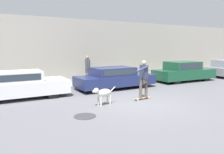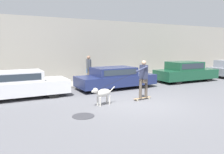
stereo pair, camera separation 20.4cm
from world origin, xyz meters
TOP-DOWN VIEW (x-y plane):
  - ground_plane at (0.00, 0.00)m, footprint 36.00×36.00m
  - back_wall at (0.00, 6.41)m, footprint 32.00×0.30m
  - sidewalk_curb at (0.00, 5.28)m, footprint 30.00×1.91m
  - parked_car_0 at (-4.37, 3.26)m, footprint 4.30×1.71m
  - parked_car_1 at (0.68, 3.25)m, footprint 4.56×1.86m
  - parked_car_2 at (6.12, 3.26)m, footprint 4.40×1.84m
  - dog at (-1.51, 0.35)m, footprint 1.13×0.45m
  - skateboarder at (0.49, 0.36)m, footprint 2.79×0.53m
  - pedestrian_with_bag at (-0.10, 5.33)m, footprint 0.24×0.67m
  - manhole_cover at (-2.71, -0.64)m, footprint 0.76×0.76m
  - fire_hydrant at (8.56, 4.08)m, footprint 0.18×0.18m

SIDE VIEW (x-z plane):
  - ground_plane at x=0.00m, z-range 0.00..0.00m
  - manhole_cover at x=-2.71m, z-range 0.00..0.01m
  - sidewalk_curb at x=0.00m, z-range 0.00..0.12m
  - fire_hydrant at x=8.56m, z-range 0.02..0.67m
  - dog at x=-1.51m, z-range 0.12..0.87m
  - parked_car_1 at x=0.68m, z-range -0.01..1.20m
  - parked_car_0 at x=-4.37m, z-range -0.01..1.24m
  - parked_car_2 at x=6.12m, z-range -0.03..1.32m
  - skateboarder at x=0.49m, z-range 0.13..1.88m
  - pedestrian_with_bag at x=-0.10m, z-range 0.21..1.89m
  - back_wall at x=0.00m, z-range 0.00..4.13m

